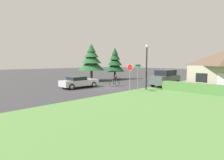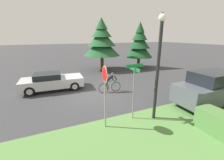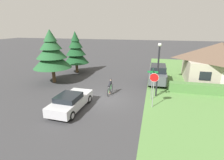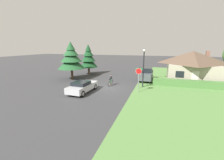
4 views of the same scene
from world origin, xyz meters
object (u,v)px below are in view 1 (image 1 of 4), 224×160
(street_lamp, at_px, (147,63))
(conifer_tall_far, at_px, (115,62))
(parked_suv_right, at_px, (165,78))
(conifer_tall_near, at_px, (91,60))
(street_name_sign, at_px, (138,73))
(sedan_left_lane, at_px, (79,82))
(cyclist, at_px, (115,81))
(stop_sign, at_px, (130,72))

(street_lamp, xyz_separation_m, conifer_tall_far, (-10.97, 6.28, 0.05))
(parked_suv_right, relative_size, conifer_tall_near, 0.77)
(street_name_sign, height_order, conifer_tall_far, conifer_tall_far)
(sedan_left_lane, xyz_separation_m, cyclist, (2.20, 3.91, 0.03))
(cyclist, relative_size, street_lamp, 0.35)
(street_lamp, distance_m, conifer_tall_far, 12.64)
(sedan_left_lane, height_order, stop_sign, stop_sign)
(stop_sign, relative_size, street_name_sign, 1.02)
(sedan_left_lane, bearing_deg, conifer_tall_near, 43.06)
(sedan_left_lane, distance_m, street_lamp, 8.29)
(parked_suv_right, relative_size, conifer_tall_far, 0.82)
(cyclist, distance_m, stop_sign, 4.69)
(conifer_tall_near, relative_size, conifer_tall_far, 1.06)
(street_name_sign, bearing_deg, conifer_tall_near, 167.56)
(stop_sign, xyz_separation_m, conifer_tall_near, (-11.41, 4.04, 1.40))
(sedan_left_lane, height_order, cyclist, cyclist)
(conifer_tall_near, bearing_deg, parked_suv_right, 12.50)
(stop_sign, relative_size, conifer_tall_near, 0.47)
(cyclist, bearing_deg, sedan_left_lane, 153.89)
(sedan_left_lane, xyz_separation_m, stop_sign, (6.27, 1.97, 1.35))
(stop_sign, height_order, street_name_sign, stop_sign)
(stop_sign, bearing_deg, sedan_left_lane, 21.47)
(parked_suv_right, xyz_separation_m, street_lamp, (-0.12, -4.11, 1.95))
(street_lamp, xyz_separation_m, street_name_sign, (-0.43, -1.00, -1.07))
(cyclist, relative_size, parked_suv_right, 0.37)
(parked_suv_right, distance_m, conifer_tall_far, 11.48)
(street_lamp, bearing_deg, conifer_tall_far, 150.22)
(stop_sign, distance_m, conifer_tall_near, 12.18)
(cyclist, height_order, conifer_tall_near, conifer_tall_near)
(cyclist, bearing_deg, stop_sign, -112.15)
(conifer_tall_near, height_order, conifer_tall_far, conifer_tall_near)
(sedan_left_lane, bearing_deg, stop_sign, -70.04)
(cyclist, xyz_separation_m, conifer_tall_near, (-7.34, 2.10, 2.71))
(parked_suv_right, xyz_separation_m, conifer_tall_near, (-11.82, -2.62, 2.37))
(parked_suv_right, distance_m, stop_sign, 6.74)
(sedan_left_lane, height_order, conifer_tall_far, conifer_tall_far)
(parked_suv_right, height_order, stop_sign, stop_sign)
(street_name_sign, relative_size, conifer_tall_near, 0.46)
(stop_sign, bearing_deg, cyclist, -21.41)
(sedan_left_lane, height_order, street_lamp, street_lamp)
(street_name_sign, bearing_deg, sedan_left_lane, -150.09)
(street_lamp, height_order, conifer_tall_far, conifer_tall_far)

